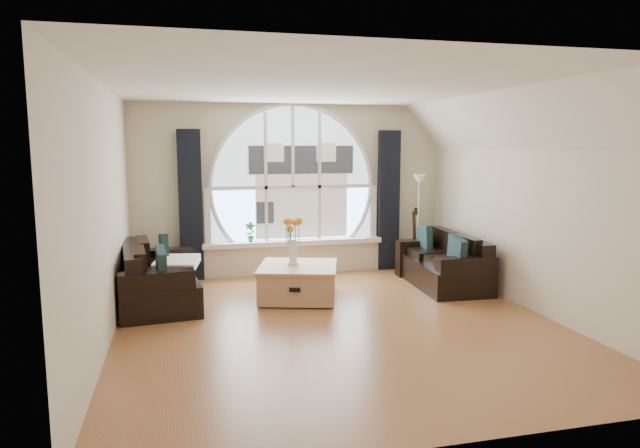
{
  "coord_description": "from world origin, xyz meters",
  "views": [
    {
      "loc": [
        -1.72,
        -6.04,
        2.06
      ],
      "look_at": [
        0.0,
        0.9,
        1.05
      ],
      "focal_mm": 31.41,
      "sensor_mm": 36.0,
      "label": 1
    }
  ],
  "objects_px": {
    "sofa_right": "(442,259)",
    "coffee_chest": "(298,281)",
    "sofa_left": "(159,274)",
    "vase_flowers": "(293,236)",
    "floor_lamp": "(418,224)",
    "potted_plant": "(250,232)",
    "guitar": "(413,239)"
  },
  "relations": [
    {
      "from": "sofa_right",
      "to": "coffee_chest",
      "type": "distance_m",
      "value": 2.22
    },
    {
      "from": "sofa_right",
      "to": "coffee_chest",
      "type": "relative_size",
      "value": 1.62
    },
    {
      "from": "sofa_left",
      "to": "coffee_chest",
      "type": "distance_m",
      "value": 1.82
    },
    {
      "from": "vase_flowers",
      "to": "floor_lamp",
      "type": "relative_size",
      "value": 0.44
    },
    {
      "from": "potted_plant",
      "to": "sofa_right",
      "type": "bearing_deg",
      "value": -26.01
    },
    {
      "from": "floor_lamp",
      "to": "coffee_chest",
      "type": "bearing_deg",
      "value": -154.13
    },
    {
      "from": "sofa_right",
      "to": "vase_flowers",
      "type": "relative_size",
      "value": 2.36
    },
    {
      "from": "floor_lamp",
      "to": "potted_plant",
      "type": "xyz_separation_m",
      "value": [
        -2.66,
        0.42,
        -0.09
      ]
    },
    {
      "from": "sofa_right",
      "to": "potted_plant",
      "type": "relative_size",
      "value": 5.24
    },
    {
      "from": "vase_flowers",
      "to": "guitar",
      "type": "relative_size",
      "value": 0.66
    },
    {
      "from": "vase_flowers",
      "to": "guitar",
      "type": "xyz_separation_m",
      "value": [
        2.24,
        1.15,
        -0.32
      ]
    },
    {
      "from": "vase_flowers",
      "to": "floor_lamp",
      "type": "bearing_deg",
      "value": 23.7
    },
    {
      "from": "coffee_chest",
      "to": "floor_lamp",
      "type": "height_order",
      "value": "floor_lamp"
    },
    {
      "from": "coffee_chest",
      "to": "sofa_left",
      "type": "bearing_deg",
      "value": -169.72
    },
    {
      "from": "guitar",
      "to": "floor_lamp",
      "type": "bearing_deg",
      "value": -73.1
    },
    {
      "from": "sofa_left",
      "to": "potted_plant",
      "type": "xyz_separation_m",
      "value": [
        1.34,
        1.29,
        0.31
      ]
    },
    {
      "from": "guitar",
      "to": "vase_flowers",
      "type": "bearing_deg",
      "value": -143.53
    },
    {
      "from": "vase_flowers",
      "to": "potted_plant",
      "type": "bearing_deg",
      "value": 106.05
    },
    {
      "from": "vase_flowers",
      "to": "floor_lamp",
      "type": "xyz_separation_m",
      "value": [
        2.26,
        0.99,
        -0.05
      ]
    },
    {
      "from": "sofa_left",
      "to": "potted_plant",
      "type": "height_order",
      "value": "potted_plant"
    },
    {
      "from": "guitar",
      "to": "potted_plant",
      "type": "bearing_deg",
      "value": -176.32
    },
    {
      "from": "coffee_chest",
      "to": "potted_plant",
      "type": "height_order",
      "value": "potted_plant"
    },
    {
      "from": "sofa_left",
      "to": "guitar",
      "type": "bearing_deg",
      "value": 7.97
    },
    {
      "from": "coffee_chest",
      "to": "floor_lamp",
      "type": "distance_m",
      "value": 2.51
    },
    {
      "from": "sofa_left",
      "to": "potted_plant",
      "type": "bearing_deg",
      "value": 37.26
    },
    {
      "from": "sofa_left",
      "to": "guitar",
      "type": "relative_size",
      "value": 1.64
    },
    {
      "from": "sofa_left",
      "to": "sofa_right",
      "type": "height_order",
      "value": "sofa_left"
    },
    {
      "from": "floor_lamp",
      "to": "guitar",
      "type": "relative_size",
      "value": 1.51
    },
    {
      "from": "vase_flowers",
      "to": "coffee_chest",
      "type": "bearing_deg",
      "value": -54.57
    },
    {
      "from": "guitar",
      "to": "potted_plant",
      "type": "relative_size",
      "value": 3.36
    },
    {
      "from": "floor_lamp",
      "to": "potted_plant",
      "type": "bearing_deg",
      "value": 171.11
    },
    {
      "from": "sofa_left",
      "to": "potted_plant",
      "type": "relative_size",
      "value": 5.5
    }
  ]
}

